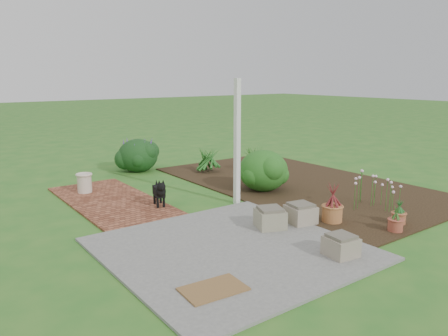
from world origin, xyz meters
TOP-DOWN VIEW (x-y plane):
  - ground at (0.00, 0.00)m, footprint 80.00×80.00m
  - concrete_patio at (-1.25, -1.75)m, footprint 3.50×3.50m
  - brick_path at (-1.70, 1.75)m, footprint 1.60×3.50m
  - garden_bed at (2.50, 0.50)m, footprint 4.00×7.00m
  - veranda_post at (0.30, 0.10)m, footprint 0.10×0.10m
  - stone_trough_near at (-0.17, -2.90)m, footprint 0.44×0.44m
  - stone_trough_mid at (0.41, -1.56)m, footprint 0.51×0.51m
  - stone_trough_far at (-0.19, -1.44)m, footprint 0.58×0.58m
  - coir_doormat at (-2.21, -2.67)m, footprint 0.80×0.55m
  - black_dog at (-1.10, 0.76)m, footprint 0.29×0.59m
  - cream_ceramic_urn at (-1.93, 2.65)m, footprint 0.37×0.37m
  - evergreen_shrub at (1.38, 0.53)m, footprint 1.10×1.10m
  - agapanthus_clump_back at (2.52, 2.20)m, footprint 1.07×1.07m
  - agapanthus_clump_front at (1.46, 2.85)m, footprint 1.04×1.04m
  - pink_flower_patch at (2.18, -1.76)m, footprint 1.15×1.15m
  - terracotta_pot_bronze at (0.92, -1.83)m, footprint 0.46×0.46m
  - terracotta_pot_small_left at (1.76, -2.59)m, footprint 0.26×0.26m
  - terracotta_pot_small_right at (1.39, -2.77)m, footprint 0.27×0.27m
  - purple_flowering_bush at (0.04, 4.13)m, footprint 1.25×1.25m

SIDE VIEW (x-z plane):
  - ground at x=0.00m, z-range 0.00..0.00m
  - garden_bed at x=2.50m, z-range 0.00..0.03m
  - concrete_patio at x=-1.25m, z-range 0.00..0.04m
  - brick_path at x=-1.70m, z-range 0.00..0.04m
  - coir_doormat at x=-2.21m, z-range 0.04..0.06m
  - terracotta_pot_small_left at x=1.76m, z-range 0.03..0.23m
  - terracotta_pot_small_right at x=1.39m, z-range 0.03..0.23m
  - terracotta_pot_bronze at x=0.92m, z-range 0.03..0.32m
  - stone_trough_near at x=-0.17m, z-range 0.04..0.31m
  - stone_trough_mid at x=0.41m, z-range 0.04..0.34m
  - stone_trough_far at x=-0.19m, z-range 0.04..0.34m
  - cream_ceramic_urn at x=-1.93m, z-range 0.04..0.45m
  - black_dog at x=-1.10m, z-range 0.09..0.60m
  - pink_flower_patch at x=2.18m, z-range 0.03..0.68m
  - agapanthus_clump_front at x=1.46m, z-range 0.03..0.80m
  - agapanthus_clump_back at x=2.52m, z-range 0.03..0.82m
  - purple_flowering_bush at x=0.04m, z-range 0.00..0.90m
  - evergreen_shrub at x=1.38m, z-range 0.03..0.96m
  - veranda_post at x=0.30m, z-range 0.00..2.50m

